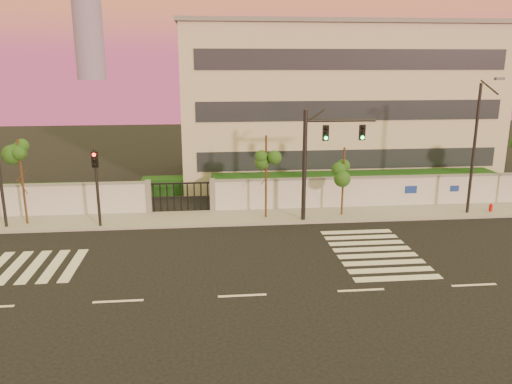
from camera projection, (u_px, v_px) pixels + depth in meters
ground at (242, 296)px, 20.47m from camera, size 120.00×120.00×0.00m
sidewalk at (230, 218)px, 30.57m from camera, size 60.00×3.00×0.15m
perimeter_wall at (230, 196)px, 31.77m from camera, size 60.00×0.36×2.20m
hedge_row at (243, 189)px, 34.57m from camera, size 41.00×4.25×1.80m
institutional_building at (331, 102)px, 40.98m from camera, size 24.40×12.40×12.25m
road_markings at (204, 262)px, 23.93m from camera, size 57.00×7.62×0.02m
street_tree_c at (21, 163)px, 28.35m from camera, size 1.54×1.23×5.11m
street_tree_d at (266, 158)px, 29.57m from camera, size 1.59×1.26×5.15m
street_tree_e at (344, 166)px, 30.21m from camera, size 1.50×1.20×4.36m
traffic_signal_main at (319, 152)px, 29.01m from camera, size 4.24×0.40×6.70m
traffic_signal_secondary at (96, 178)px, 28.09m from camera, size 0.36×0.35×4.68m
streetlight_east at (476, 143)px, 30.08m from camera, size 0.51×2.05×8.50m
fire_hydrant at (491, 209)px, 31.53m from camera, size 0.27×0.25×0.67m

